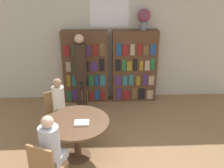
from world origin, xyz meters
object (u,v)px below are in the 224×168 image
(flower_vase, at_px, (144,17))
(reading_table, at_px, (77,128))
(seated_reader_right, at_px, (52,147))
(bookshelf_right, at_px, (134,66))
(librarian_standing, at_px, (81,65))
(seated_reader_left, at_px, (60,107))
(chair_near_camera, at_px, (46,167))
(chair_left_side, at_px, (57,111))
(bookshelf_left, at_px, (85,67))

(flower_vase, xyz_separation_m, reading_table, (-1.41, -2.23, -1.45))
(seated_reader_right, bearing_deg, reading_table, 90.00)
(bookshelf_right, height_order, flower_vase, flower_vase)
(bookshelf_right, distance_m, librarian_standing, 1.37)
(librarian_standing, bearing_deg, reading_table, -89.21)
(seated_reader_right, bearing_deg, librarian_standing, 107.73)
(reading_table, distance_m, seated_reader_left, 0.71)
(seated_reader_left, relative_size, librarian_standing, 0.69)
(bookshelf_right, height_order, librarian_standing, librarian_standing)
(bookshelf_right, relative_size, seated_reader_right, 1.42)
(chair_near_camera, distance_m, seated_reader_left, 1.43)
(chair_near_camera, relative_size, librarian_standing, 0.50)
(flower_vase, xyz_separation_m, seated_reader_right, (-1.71, -2.88, -1.34))
(bookshelf_right, distance_m, chair_near_camera, 3.46)
(bookshelf_right, xyz_separation_m, chair_left_side, (-1.68, -1.46, -0.37))
(bookshelf_left, distance_m, chair_left_side, 1.58)
(bookshelf_left, height_order, flower_vase, flower_vase)
(chair_left_side, bearing_deg, seated_reader_right, 66.22)
(flower_vase, distance_m, reading_table, 3.02)
(flower_vase, xyz_separation_m, seated_reader_left, (-1.76, -1.62, -1.37))
(bookshelf_right, relative_size, librarian_standing, 0.98)
(seated_reader_right, xyz_separation_m, librarian_standing, (0.27, 2.38, 0.38))
(seated_reader_left, height_order, librarian_standing, librarian_standing)
(librarian_standing, bearing_deg, seated_reader_left, -106.21)
(flower_vase, height_order, chair_left_side, flower_vase)
(librarian_standing, bearing_deg, chair_left_side, -113.70)
(seated_reader_left, xyz_separation_m, seated_reader_right, (0.06, -1.26, 0.03))
(bookshelf_right, height_order, chair_left_side, bookshelf_right)
(chair_left_side, relative_size, librarian_standing, 0.50)
(seated_reader_left, bearing_deg, flower_vase, -167.18)
(seated_reader_right, bearing_deg, chair_left_side, 120.22)
(flower_vase, xyz_separation_m, chair_near_camera, (-1.78, -3.05, -1.55))
(reading_table, relative_size, seated_reader_left, 0.90)
(bookshelf_right, height_order, seated_reader_right, bookshelf_right)
(chair_near_camera, distance_m, librarian_standing, 2.63)
(flower_vase, distance_m, chair_left_side, 2.83)
(flower_vase, relative_size, chair_near_camera, 0.54)
(seated_reader_left, bearing_deg, bookshelf_left, -133.73)
(bookshelf_left, height_order, reading_table, bookshelf_left)
(reading_table, relative_size, chair_left_side, 1.24)
(reading_table, bearing_deg, chair_near_camera, -114.16)
(reading_table, xyz_separation_m, seated_reader_right, (-0.29, -0.65, 0.11))
(bookshelf_left, relative_size, chair_left_side, 1.96)
(bookshelf_right, xyz_separation_m, flower_vase, (0.18, 0.00, 1.18))
(flower_vase, bearing_deg, bookshelf_right, -178.42)
(bookshelf_left, height_order, chair_left_side, bookshelf_left)
(reading_table, distance_m, seated_reader_right, 0.72)
(reading_table, xyz_separation_m, librarian_standing, (-0.02, 1.73, 0.49))
(chair_near_camera, xyz_separation_m, chair_left_side, (-0.08, 1.58, 0.00))
(reading_table, bearing_deg, seated_reader_left, 119.84)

